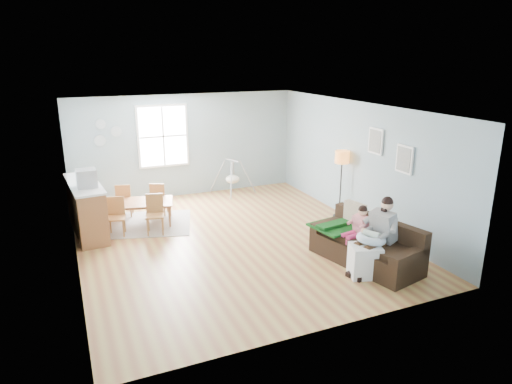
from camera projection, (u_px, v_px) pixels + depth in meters
name	position (u px, v px, depth m)	size (l,w,h in m)	color
room	(231.00, 123.00, 8.71)	(8.40, 9.40, 3.90)	#A36039
window	(163.00, 136.00, 11.75)	(1.32, 0.08, 1.62)	white
pictures	(389.00, 150.00, 9.08)	(0.05, 1.34, 0.74)	white
wall_plates	(106.00, 133.00, 11.17)	(0.67, 0.02, 0.66)	#A5B8C7
sofa	(367.00, 248.00, 8.33)	(1.31, 2.18, 0.83)	black
green_throw	(338.00, 226.00, 8.74)	(0.93, 0.80, 0.04)	#12511A
beige_pillow	(355.00, 214.00, 8.73)	(0.13, 0.47, 0.47)	tan
father	(377.00, 233.00, 7.91)	(0.98, 0.58, 1.33)	gray
nursing_pillow	(371.00, 239.00, 7.84)	(0.51, 0.51, 0.14)	silver
infant	(370.00, 234.00, 7.84)	(0.23, 0.36, 0.13)	silver
toddler	(358.00, 224.00, 8.31)	(0.56, 0.33, 0.85)	silver
floor_lamp	(342.00, 163.00, 10.39)	(0.32, 0.32, 1.58)	black
storage_cube	(364.00, 261.00, 7.82)	(0.62, 0.58, 0.56)	white
rug	(140.00, 224.00, 10.29)	(2.22, 1.68, 0.01)	#9D958F
dining_table	(139.00, 213.00, 10.21)	(1.49, 0.83, 0.52)	#9A5632
chair_sw	(116.00, 214.00, 9.59)	(0.44, 0.44, 0.81)	brown
chair_se	(155.00, 212.00, 9.68)	(0.46, 0.46, 0.84)	brown
chair_nw	(124.00, 199.00, 10.63)	(0.45, 0.45, 0.80)	brown
chair_ne	(158.00, 197.00, 10.73)	(0.48, 0.48, 0.81)	brown
counter	(86.00, 208.00, 9.64)	(0.75, 2.04, 1.12)	#9A5632
monitor	(86.00, 178.00, 9.12)	(0.40, 0.38, 0.36)	#A4A4A8
baby_swing	(233.00, 179.00, 12.46)	(1.17, 1.18, 0.93)	#A4A4A8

